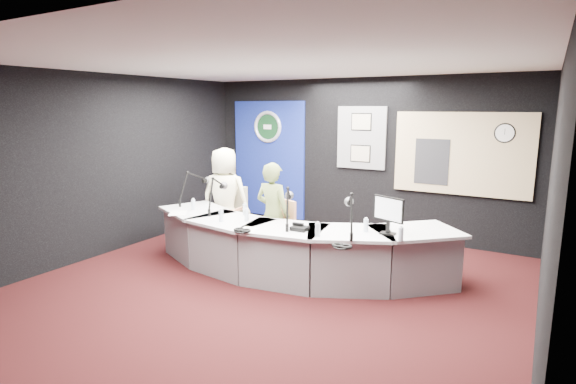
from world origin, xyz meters
The scene contains 33 objects.
ground centered at (0.00, 0.00, 0.00)m, with size 6.00×6.00×0.00m, color black.
ceiling centered at (0.00, 0.00, 2.80)m, with size 6.00×6.00×0.02m, color silver.
wall_back centered at (0.00, 3.00, 1.40)m, with size 6.00×0.02×2.80m, color black.
wall_front centered at (0.00, -3.00, 1.40)m, with size 6.00×0.02×2.80m, color black.
wall_left centered at (-3.00, 0.00, 1.40)m, with size 0.02×6.00×2.80m, color black.
wall_right centered at (3.00, 0.00, 1.40)m, with size 0.02×6.00×2.80m, color black.
broadcast_desk centered at (-0.05, 0.55, 0.38)m, with size 4.50×1.90×0.75m, color silver, non-canonical shape.
backdrop_panel centered at (-1.90, 2.97, 1.25)m, with size 1.60×0.05×2.30m, color navy.
agency_seal centered at (-1.90, 2.93, 1.90)m, with size 0.63×0.63×0.07m, color silver.
seal_center centered at (-1.90, 2.94, 1.90)m, with size 0.48×0.48×0.01m, color #0E3217.
pinboard centered at (0.05, 2.97, 1.75)m, with size 0.90×0.04×1.10m, color slate.
framed_photo_upper centered at (0.05, 2.94, 2.03)m, with size 0.34×0.02×0.27m, color gray.
framed_photo_lower centered at (0.05, 2.94, 1.47)m, with size 0.34×0.02×0.27m, color gray.
booth_window_frame centered at (1.75, 2.97, 1.55)m, with size 2.12×0.06×1.32m, color tan.
booth_glow centered at (1.75, 2.96, 1.55)m, with size 2.00×0.02×1.20m, color #F9E09D.
equipment_rack centered at (1.30, 2.94, 1.40)m, with size 0.55×0.02×0.75m, color black.
wall_clock centered at (2.35, 2.94, 1.90)m, with size 0.28×0.28×0.01m, color white.
armchair_left centered at (-1.61, 1.16, 0.48)m, with size 0.54×0.54×0.95m, color tan, non-canonical shape.
armchair_right centered at (-0.41, 0.72, 0.53)m, with size 0.60×0.60×1.06m, color tan, non-canonical shape.
draped_jacket centered at (-1.62, 1.41, 0.62)m, with size 0.50×0.10×0.70m, color gray.
person_man centered at (-1.61, 1.16, 0.82)m, with size 0.80×0.52×1.64m, color #F9F4C7.
person_woman centered at (-0.41, 0.72, 0.76)m, with size 0.55×0.36×1.52m, color olive.
computer_monitor centered at (1.33, 0.60, 1.07)m, with size 0.46×0.03×0.32m, color black.
desk_phone centered at (0.31, 0.21, 0.78)m, with size 0.21×0.17×0.05m, color black.
headphones_near centered at (1.06, -0.17, 0.77)m, with size 0.22×0.22×0.04m, color black.
headphones_far centered at (-0.28, -0.20, 0.77)m, with size 0.22×0.22×0.04m, color black.
paper_stack centered at (-1.69, 0.14, 0.75)m, with size 0.23×0.33×0.00m, color white.
notepad centered at (-0.26, -0.10, 0.75)m, with size 0.20×0.29×0.00m, color white.
boom_mic_a centered at (-1.94, 0.78, 1.05)m, with size 0.18×0.74×0.60m, color black, non-canonical shape.
boom_mic_b centered at (-1.26, 0.52, 1.05)m, with size 0.31×0.71×0.60m, color black, non-canonical shape.
boom_mic_c centered at (0.06, 0.36, 1.05)m, with size 0.40×0.67×0.60m, color black, non-canonical shape.
boom_mic_d centered at (0.92, 0.39, 1.05)m, with size 0.39×0.68×0.60m, color black, non-canonical shape.
water_bottles centered at (-0.04, 0.32, 0.84)m, with size 3.25×0.57×0.18m, color silver, non-canonical shape.
Camera 1 is at (2.94, -4.61, 2.28)m, focal length 28.00 mm.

